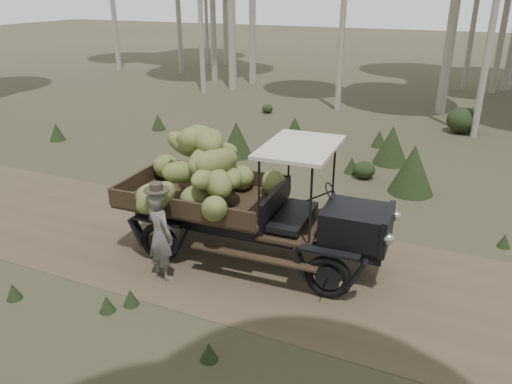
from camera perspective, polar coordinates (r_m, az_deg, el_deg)
ground at (r=9.81m, az=-0.20°, el=-7.94°), size 120.00×120.00×0.00m
dirt_track at (r=9.81m, az=-0.20°, el=-7.92°), size 70.00×4.00×0.01m
banana_truck at (r=9.48m, az=-3.10°, el=0.80°), size 5.34×2.89×2.60m
farmer at (r=9.08m, az=-10.89°, el=-4.73°), size 0.72×0.60×1.85m
undergrowth at (r=8.05m, az=9.45°, el=-11.01°), size 22.94×22.52×1.39m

